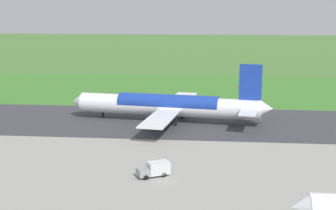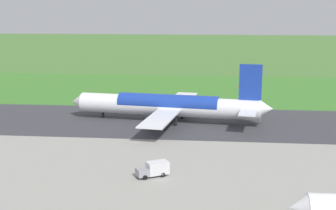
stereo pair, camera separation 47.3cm
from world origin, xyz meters
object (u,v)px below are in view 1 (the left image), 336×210
Objects in this scene: traffic_cone_orange at (229,91)px; airliner_main at (169,106)px; no_stopping_sign at (239,88)px; service_truck_baggage at (155,169)px.

airliner_main is at bearing 69.95° from traffic_cone_orange.
no_stopping_sign is 4.15× the size of traffic_cone_orange.
service_truck_baggage is at bearing 79.77° from traffic_cone_orange.
traffic_cone_orange is (3.60, 0.49, -1.09)m from no_stopping_sign.
service_truck_baggage is (-1.18, 40.80, -2.95)m from airliner_main.
service_truck_baggage is at bearing 77.56° from no_stopping_sign.
airliner_main reaches higher than no_stopping_sign.
airliner_main is 8.78× the size of service_truck_baggage.
no_stopping_sign is (-19.32, -87.60, -0.03)m from service_truck_baggage.
service_truck_baggage reaches higher than traffic_cone_orange.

